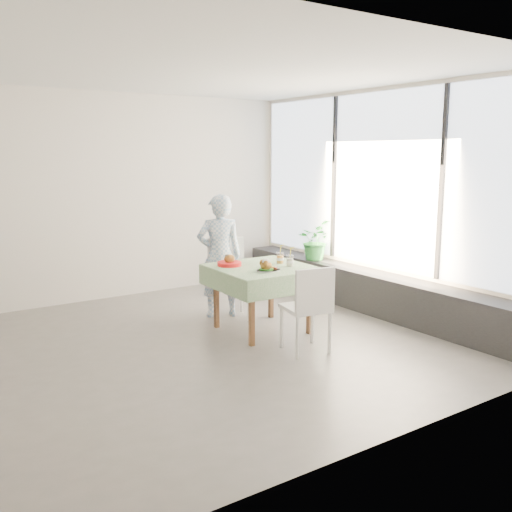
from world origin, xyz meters
TOP-DOWN VIEW (x-y plane):
  - floor at (0.00, 0.00)m, footprint 6.00×6.00m
  - ceiling at (0.00, 0.00)m, footprint 6.00×6.00m
  - wall_back at (0.00, 2.50)m, footprint 6.00×0.02m
  - wall_front at (0.00, -2.50)m, footprint 6.00×0.02m
  - wall_right at (3.00, 0.00)m, footprint 0.02×5.00m
  - window_pane at (2.97, 0.00)m, footprint 0.01×4.80m
  - window_ledge at (2.80, 0.00)m, footprint 0.40×4.80m
  - cafe_table at (1.17, 0.07)m, footprint 1.07×1.07m
  - chair_far at (1.15, 0.75)m, footprint 0.58×0.58m
  - chair_near at (1.15, -0.74)m, footprint 0.49×0.49m
  - diner at (1.08, 0.85)m, footprint 0.65×0.54m
  - main_dish at (1.07, -0.16)m, footprint 0.27×0.27m
  - juice_cup_orange at (1.45, 0.11)m, footprint 0.09×0.09m
  - juice_cup_lemonade at (1.44, -0.08)m, footprint 0.09×0.09m
  - second_dish at (0.90, 0.33)m, footprint 0.27×0.27m
  - potted_plant at (2.75, 1.06)m, footprint 0.67×0.67m

SIDE VIEW (x-z plane):
  - floor at x=0.00m, z-range 0.00..0.00m
  - window_ledge at x=2.80m, z-range 0.00..0.50m
  - chair_near at x=1.15m, z-range -0.17..0.72m
  - chair_far at x=1.15m, z-range -0.18..0.78m
  - cafe_table at x=1.17m, z-range 0.09..0.83m
  - diner at x=1.08m, z-range 0.00..1.51m
  - second_dish at x=0.90m, z-range 0.72..0.84m
  - potted_plant at x=2.75m, z-range 0.50..1.06m
  - main_dish at x=1.07m, z-range 0.72..0.86m
  - juice_cup_lemonade at x=1.44m, z-range 0.68..0.92m
  - juice_cup_orange at x=1.45m, z-range 0.67..0.93m
  - wall_back at x=0.00m, z-range 0.00..2.80m
  - wall_front at x=0.00m, z-range 0.00..2.80m
  - wall_right at x=3.00m, z-range 0.00..2.80m
  - window_pane at x=2.97m, z-range 0.56..2.74m
  - ceiling at x=0.00m, z-range 2.80..2.80m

